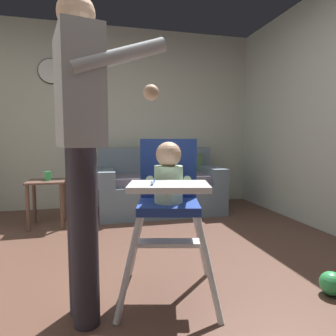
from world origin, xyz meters
TOP-DOWN VIEW (x-y plane):
  - ground at (0.00, 0.00)m, footprint 5.65×6.56m
  - wall_far at (0.00, 2.51)m, footprint 4.85×0.06m
  - couch at (0.52, 1.99)m, footprint 1.62×0.86m
  - high_chair at (0.11, -0.16)m, footprint 0.73×0.82m
  - adult_standing at (-0.39, -0.27)m, footprint 0.58×0.50m
  - toy_ball at (1.11, -0.39)m, footprint 0.15×0.15m
  - side_table at (-0.86, 1.62)m, footprint 0.40×0.40m
  - sippy_cup at (-0.84, 1.62)m, footprint 0.07×0.07m
  - wall_clock at (-0.88, 2.47)m, footprint 0.34×0.04m

SIDE VIEW (x-z plane):
  - ground at x=0.00m, z-range -0.10..0.00m
  - toy_ball at x=1.11m, z-range 0.00..0.15m
  - couch at x=0.52m, z-range -0.10..0.76m
  - side_table at x=-0.86m, z-range 0.12..0.64m
  - sippy_cup at x=-0.84m, z-range 0.52..0.62m
  - high_chair at x=0.11m, z-range 0.19..1.17m
  - adult_standing at x=-0.39m, z-range 0.12..1.81m
  - wall_far at x=0.00m, z-range 0.00..2.56m
  - wall_clock at x=-0.88m, z-range 1.72..2.06m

